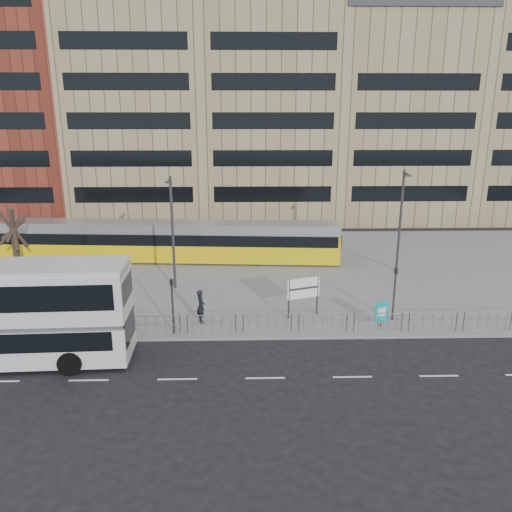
{
  "coord_description": "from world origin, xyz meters",
  "views": [
    {
      "loc": [
        1.08,
        -24.24,
        11.69
      ],
      "look_at": [
        1.82,
        6.0,
        2.9
      ],
      "focal_mm": 35.0,
      "sensor_mm": 36.0,
      "label": 1
    }
  ],
  "objects_px": {
    "lamp_post_west": "(172,228)",
    "bare_tree": "(10,205)",
    "tram": "(170,241)",
    "lamp_post_east": "(401,217)",
    "ad_panel": "(382,312)",
    "traffic_light_west": "(172,299)",
    "pedestrian": "(201,306)",
    "station_sign": "(303,290)",
    "traffic_light_east": "(395,287)"
  },
  "relations": [
    {
      "from": "tram",
      "to": "traffic_light_west",
      "type": "relative_size",
      "value": 8.67
    },
    {
      "from": "traffic_light_west",
      "to": "lamp_post_east",
      "type": "xyz_separation_m",
      "value": [
        15.3,
        10.69,
        2.15
      ]
    },
    {
      "from": "station_sign",
      "to": "bare_tree",
      "type": "relative_size",
      "value": 0.29
    },
    {
      "from": "station_sign",
      "to": "ad_panel",
      "type": "bearing_deg",
      "value": -39.92
    },
    {
      "from": "station_sign",
      "to": "traffic_light_east",
      "type": "distance_m",
      "value": 5.15
    },
    {
      "from": "lamp_post_west",
      "to": "pedestrian",
      "type": "bearing_deg",
      "value": -68.85
    },
    {
      "from": "station_sign",
      "to": "lamp_post_east",
      "type": "relative_size",
      "value": 0.31
    },
    {
      "from": "traffic_light_west",
      "to": "lamp_post_east",
      "type": "height_order",
      "value": "lamp_post_east"
    },
    {
      "from": "ad_panel",
      "to": "lamp_post_east",
      "type": "xyz_separation_m",
      "value": [
        3.89,
        10.08,
        3.26
      ]
    },
    {
      "from": "station_sign",
      "to": "traffic_light_west",
      "type": "xyz_separation_m",
      "value": [
        -7.23,
        -2.23,
        0.36
      ]
    },
    {
      "from": "tram",
      "to": "station_sign",
      "type": "bearing_deg",
      "value": -47.04
    },
    {
      "from": "traffic_light_west",
      "to": "bare_tree",
      "type": "height_order",
      "value": "bare_tree"
    },
    {
      "from": "pedestrian",
      "to": "ad_panel",
      "type": "bearing_deg",
      "value": -113.48
    },
    {
      "from": "ad_panel",
      "to": "lamp_post_east",
      "type": "height_order",
      "value": "lamp_post_east"
    },
    {
      "from": "station_sign",
      "to": "traffic_light_west",
      "type": "height_order",
      "value": "traffic_light_west"
    },
    {
      "from": "station_sign",
      "to": "pedestrian",
      "type": "xyz_separation_m",
      "value": [
        -5.87,
        -0.78,
        -0.64
      ]
    },
    {
      "from": "station_sign",
      "to": "pedestrian",
      "type": "bearing_deg",
      "value": 168.82
    },
    {
      "from": "ad_panel",
      "to": "lamp_post_west",
      "type": "relative_size",
      "value": 0.2
    },
    {
      "from": "lamp_post_west",
      "to": "station_sign",
      "type": "bearing_deg",
      "value": -31.69
    },
    {
      "from": "ad_panel",
      "to": "lamp_post_west",
      "type": "height_order",
      "value": "lamp_post_west"
    },
    {
      "from": "ad_panel",
      "to": "traffic_light_west",
      "type": "distance_m",
      "value": 11.48
    },
    {
      "from": "ad_panel",
      "to": "traffic_light_west",
      "type": "relative_size",
      "value": 0.48
    },
    {
      "from": "tram",
      "to": "bare_tree",
      "type": "height_order",
      "value": "bare_tree"
    },
    {
      "from": "lamp_post_east",
      "to": "pedestrian",
      "type": "bearing_deg",
      "value": -146.44
    },
    {
      "from": "pedestrian",
      "to": "tram",
      "type": "bearing_deg",
      "value": -3.08
    },
    {
      "from": "tram",
      "to": "lamp_post_west",
      "type": "distance_m",
      "value": 7.13
    },
    {
      "from": "lamp_post_west",
      "to": "traffic_light_east",
      "type": "bearing_deg",
      "value": -23.26
    },
    {
      "from": "tram",
      "to": "traffic_light_west",
      "type": "xyz_separation_m",
      "value": [
        2.1,
        -13.77,
        0.39
      ]
    },
    {
      "from": "lamp_post_west",
      "to": "bare_tree",
      "type": "relative_size",
      "value": 0.95
    },
    {
      "from": "pedestrian",
      "to": "bare_tree",
      "type": "bearing_deg",
      "value": 45.93
    },
    {
      "from": "station_sign",
      "to": "traffic_light_east",
      "type": "bearing_deg",
      "value": -26.25
    },
    {
      "from": "traffic_light_east",
      "to": "lamp_post_west",
      "type": "relative_size",
      "value": 0.41
    },
    {
      "from": "traffic_light_east",
      "to": "bare_tree",
      "type": "height_order",
      "value": "bare_tree"
    },
    {
      "from": "pedestrian",
      "to": "lamp_post_west",
      "type": "height_order",
      "value": "lamp_post_west"
    },
    {
      "from": "lamp_post_west",
      "to": "bare_tree",
      "type": "height_order",
      "value": "bare_tree"
    },
    {
      "from": "pedestrian",
      "to": "station_sign",
      "type": "bearing_deg",
      "value": -101.15
    },
    {
      "from": "bare_tree",
      "to": "lamp_post_east",
      "type": "bearing_deg",
      "value": 6.95
    },
    {
      "from": "station_sign",
      "to": "bare_tree",
      "type": "xyz_separation_m",
      "value": [
        -18.56,
        5.21,
        4.12
      ]
    },
    {
      "from": "ad_panel",
      "to": "bare_tree",
      "type": "bearing_deg",
      "value": 144.66
    },
    {
      "from": "tram",
      "to": "traffic_light_west",
      "type": "bearing_deg",
      "value": -77.34
    },
    {
      "from": "ad_panel",
      "to": "bare_tree",
      "type": "distance_m",
      "value": 24.23
    },
    {
      "from": "ad_panel",
      "to": "pedestrian",
      "type": "distance_m",
      "value": 10.09
    },
    {
      "from": "lamp_post_east",
      "to": "station_sign",
      "type": "bearing_deg",
      "value": -133.61
    },
    {
      "from": "lamp_post_east",
      "to": "bare_tree",
      "type": "bearing_deg",
      "value": -173.05
    },
    {
      "from": "lamp_post_west",
      "to": "traffic_light_west",
      "type": "bearing_deg",
      "value": -83.06
    },
    {
      "from": "tram",
      "to": "bare_tree",
      "type": "distance_m",
      "value": 11.93
    },
    {
      "from": "lamp_post_west",
      "to": "bare_tree",
      "type": "xyz_separation_m",
      "value": [
        -10.44,
        0.21,
        1.57
      ]
    },
    {
      "from": "pedestrian",
      "to": "bare_tree",
      "type": "xyz_separation_m",
      "value": [
        -12.68,
        6.0,
        4.76
      ]
    },
    {
      "from": "station_sign",
      "to": "lamp_post_east",
      "type": "height_order",
      "value": "lamp_post_east"
    },
    {
      "from": "traffic_light_east",
      "to": "lamp_post_east",
      "type": "height_order",
      "value": "lamp_post_east"
    }
  ]
}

